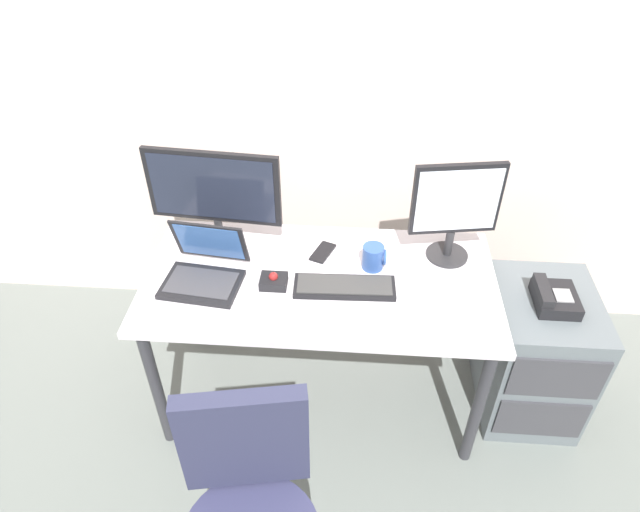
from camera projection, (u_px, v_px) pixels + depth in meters
name	position (u px, v px, depth m)	size (l,w,h in m)	color
ground_plane	(320.00, 391.00, 2.80)	(8.00, 8.00, 0.00)	slate
back_wall	(332.00, 60.00, 2.48)	(6.00, 0.10, 2.80)	beige
desk	(320.00, 293.00, 2.39)	(1.46, 0.74, 0.74)	silver
file_cabinet	(534.00, 353.00, 2.57)	(0.42, 0.53, 0.65)	#575F64
desk_phone	(554.00, 298.00, 2.33)	(0.17, 0.20, 0.09)	black
monitor_main	(214.00, 192.00, 2.37)	(0.58, 0.18, 0.45)	#262628
monitor_side	(456.00, 207.00, 2.29)	(0.37, 0.18, 0.45)	#262628
keyboard	(344.00, 287.00, 2.27)	(0.41, 0.15, 0.03)	black
laptop	(205.00, 268.00, 2.30)	(0.34, 0.32, 0.23)	black
trackball_mouse	(274.00, 281.00, 2.29)	(0.11, 0.09, 0.07)	black
coffee_mug	(374.00, 257.00, 2.36)	(0.10, 0.09, 0.11)	#2E4F96
cell_phone	(324.00, 252.00, 2.46)	(0.07, 0.14, 0.01)	black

